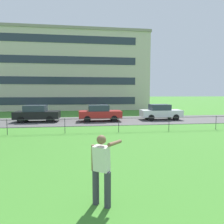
# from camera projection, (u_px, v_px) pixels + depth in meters

# --- Properties ---
(street_strip) EXTENTS (80.00, 6.26, 0.01)m
(street_strip) POSITION_uv_depth(u_px,v_px,m) (71.00, 121.00, 18.91)
(street_strip) COLOR #565454
(street_strip) RESTS_ON ground
(park_fence) EXTENTS (28.96, 0.04, 1.00)m
(park_fence) POSITION_uv_depth(u_px,v_px,m) (65.00, 123.00, 13.14)
(park_fence) COLOR #232328
(park_fence) RESTS_ON ground
(person_thrower) EXTENTS (0.78, 0.64, 1.70)m
(person_thrower) POSITION_uv_depth(u_px,v_px,m) (102.00, 168.00, 4.66)
(person_thrower) COLOR #383842
(person_thrower) RESTS_ON ground
(car_black_right) EXTENTS (4.03, 1.87, 1.54)m
(car_black_right) POSITION_uv_depth(u_px,v_px,m) (37.00, 113.00, 18.49)
(car_black_right) COLOR black
(car_black_right) RESTS_ON ground
(car_red_far_left) EXTENTS (4.02, 1.86, 1.54)m
(car_red_far_left) POSITION_uv_depth(u_px,v_px,m) (100.00, 113.00, 18.93)
(car_red_far_left) COLOR red
(car_red_far_left) RESTS_ON ground
(car_white_far_right) EXTENTS (4.04, 1.88, 1.54)m
(car_white_far_right) POSITION_uv_depth(u_px,v_px,m) (160.00, 112.00, 19.98)
(car_white_far_right) COLOR silver
(car_white_far_right) RESTS_ON ground
(apartment_building_background) EXTENTS (30.24, 11.86, 12.41)m
(apartment_building_background) POSITION_uv_depth(u_px,v_px,m) (57.00, 73.00, 34.79)
(apartment_building_background) COLOR beige
(apartment_building_background) RESTS_ON ground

